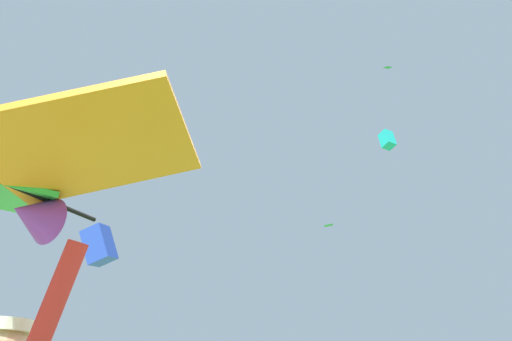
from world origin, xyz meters
The scene contains 5 objects.
held_stunt_kite centered at (-0.17, -0.16, 2.25)m, with size 1.99×1.11×0.42m.
distant_kite_blue_far_center centered at (-10.47, 11.00, 6.49)m, with size 1.35×1.23×1.66m.
distant_kite_green_mid_left centered at (-0.29, 24.90, 21.95)m, with size 0.56×0.57×0.30m.
distant_kite_green_overhead_distant centered at (-7.34, 32.36, 13.92)m, with size 0.96×0.96×0.20m.
distant_kite_teal_low_left centered at (-0.73, 21.66, 14.44)m, with size 0.98×0.99×1.11m.
Camera 1 is at (1.67, -1.49, 1.30)m, focal length 31.91 mm.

